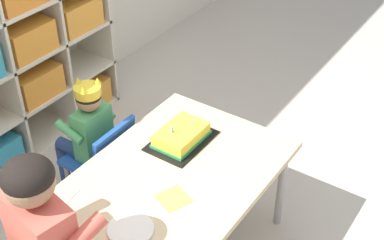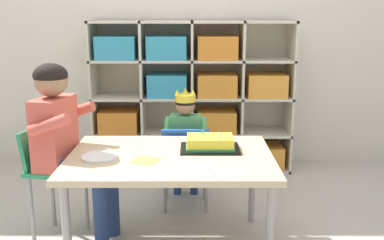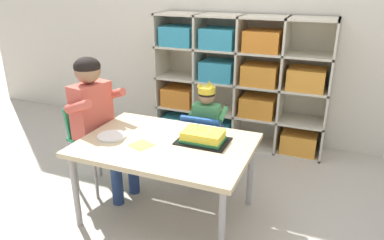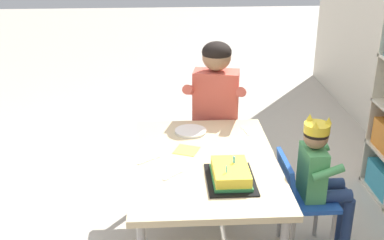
{
  "view_description": "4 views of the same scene",
  "coord_description": "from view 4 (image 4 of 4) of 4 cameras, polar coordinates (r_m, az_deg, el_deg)",
  "views": [
    {
      "loc": [
        -1.52,
        -1.14,
        2.26
      ],
      "look_at": [
        0.15,
        -0.01,
        0.8
      ],
      "focal_mm": 50.49,
      "sensor_mm": 36.0,
      "label": 1
    },
    {
      "loc": [
        0.12,
        -2.4,
        1.35
      ],
      "look_at": [
        0.12,
        -0.04,
        0.78
      ],
      "focal_mm": 42.12,
      "sensor_mm": 36.0,
      "label": 2
    },
    {
      "loc": [
        1.0,
        -1.97,
        1.59
      ],
      "look_at": [
        0.18,
        0.03,
        0.74
      ],
      "focal_mm": 34.02,
      "sensor_mm": 36.0,
      "label": 3
    },
    {
      "loc": [
        2.44,
        -0.21,
        1.84
      ],
      "look_at": [
        0.05,
        -0.08,
        0.83
      ],
      "focal_mm": 46.57,
      "sensor_mm": 36.0,
      "label": 4
    }
  ],
  "objects": [
    {
      "name": "classroom_chair_blue",
      "position": [
        2.88,
        12.27,
        -8.38
      ],
      "size": [
        0.34,
        0.31,
        0.6
      ],
      "rotation": [
        0.0,
        0.0,
        3.15
      ],
      "color": "#1E4CA8",
      "rests_on": "ground"
    },
    {
      "name": "child_with_crown",
      "position": [
        2.83,
        14.49,
        -5.61
      ],
      "size": [
        0.3,
        0.31,
        0.84
      ],
      "rotation": [
        0.0,
        0.0,
        3.15
      ],
      "color": "#4C9E5B",
      "rests_on": "ground"
    },
    {
      "name": "fork_beside_plate_stack",
      "position": [
        3.14,
        6.07,
        -1.14
      ],
      "size": [
        0.13,
        0.03,
        0.0
      ],
      "rotation": [
        0.0,
        0.0,
        0.15
      ],
      "color": "white",
      "rests_on": "activity_table"
    },
    {
      "name": "adult_helper_seated",
      "position": [
        3.29,
        2.64,
        1.87
      ],
      "size": [
        0.46,
        0.44,
        1.07
      ],
      "rotation": [
        0.0,
        0.0,
        1.38
      ],
      "color": "#D15647",
      "rests_on": "ground"
    },
    {
      "name": "fork_by_napkin",
      "position": [
        2.77,
        -4.88,
        -4.55
      ],
      "size": [
        0.1,
        0.12,
        0.0
      ],
      "rotation": [
        0.0,
        0.0,
        5.39
      ],
      "color": "white",
      "rests_on": "activity_table"
    },
    {
      "name": "paper_plate_stack",
      "position": [
        3.1,
        -0.17,
        -1.29
      ],
      "size": [
        0.2,
        0.2,
        0.01
      ],
      "primitive_type": "cylinder",
      "color": "white",
      "rests_on": "activity_table"
    },
    {
      "name": "birthday_cake_on_tray",
      "position": [
        2.56,
        4.45,
        -6.25
      ],
      "size": [
        0.34,
        0.25,
        0.11
      ],
      "color": "black",
      "rests_on": "activity_table"
    },
    {
      "name": "classroom_chair_adult_side",
      "position": [
        3.48,
        2.74,
        -1.01
      ],
      "size": [
        0.36,
        0.36,
        0.68
      ],
      "rotation": [
        0.0,
        0.0,
        1.38
      ],
      "color": "#238451",
      "rests_on": "ground"
    },
    {
      "name": "activity_table",
      "position": [
        2.78,
        1.5,
        -5.5
      ],
      "size": [
        1.14,
        0.8,
        0.57
      ],
      "color": "#D1B789",
      "rests_on": "ground"
    },
    {
      "name": "paper_napkin_square",
      "position": [
        2.87,
        -0.63,
        -3.47
      ],
      "size": [
        0.17,
        0.17,
        0.0
      ],
      "primitive_type": "cube",
      "rotation": [
        0.0,
        0.0,
        -0.38
      ],
      "color": "#F4DB4C",
      "rests_on": "activity_table"
    },
    {
      "name": "fork_at_table_front_edge",
      "position": [
        2.6,
        -2.35,
        -6.43
      ],
      "size": [
        0.1,
        0.11,
        0.0
      ],
      "rotation": [
        0.0,
        0.0,
        2.3
      ],
      "color": "white",
      "rests_on": "activity_table"
    }
  ]
}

